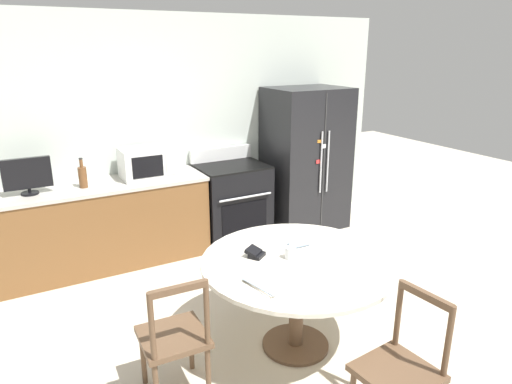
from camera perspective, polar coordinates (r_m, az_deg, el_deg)
ground_plane at (r=3.79m, az=8.20°, el=-18.78°), size 14.00×14.00×0.00m
back_wall at (r=5.46m, az=-8.21°, el=7.65°), size 5.20×0.10×2.60m
kitchen_counter at (r=5.07m, az=-18.37°, el=-3.92°), size 2.15×0.64×0.90m
refrigerator at (r=5.80m, az=6.22°, el=4.12°), size 0.95×0.77×1.77m
oven_range at (r=5.46m, az=-3.02°, el=-1.23°), size 0.79×0.68×1.08m
microwave at (r=5.02m, az=-13.41°, el=3.62°), size 0.56×0.38×0.32m
countertop_tv at (r=4.79m, az=-26.70°, el=1.92°), size 0.43×0.16×0.35m
counter_bottle at (r=4.83m, az=-20.85°, el=1.84°), size 0.08×0.08×0.30m
dining_table at (r=3.46m, az=5.21°, el=-10.10°), size 1.44×1.44×0.74m
dining_chair_left at (r=3.16m, az=-10.17°, el=-17.59°), size 0.44×0.44×0.90m
dining_chair_near at (r=2.99m, az=17.61°, el=-20.51°), size 0.46×0.46×0.90m
candle_glass at (r=3.41m, az=4.30°, el=-7.68°), size 0.08×0.08×0.09m
folded_napkin at (r=3.60m, az=5.39°, el=-6.51°), size 0.19×0.06×0.05m
wallet at (r=3.43m, az=-0.11°, el=-7.65°), size 0.17×0.17×0.07m
mail_stack at (r=3.07m, az=1.66°, el=-11.26°), size 0.28×0.34×0.02m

